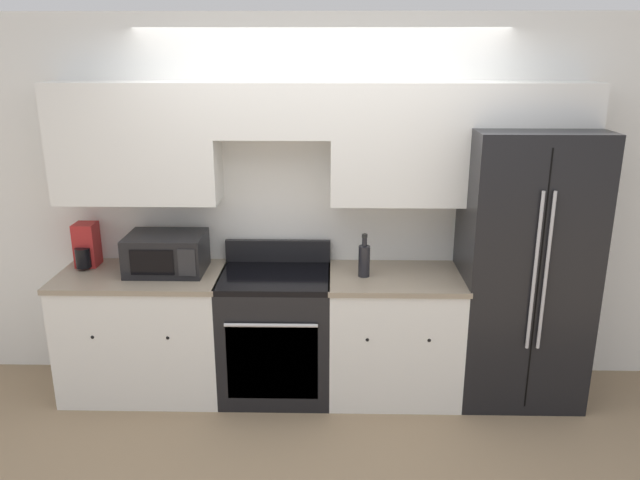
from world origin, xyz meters
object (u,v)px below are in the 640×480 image
microwave (166,253)px  bottle (364,260)px  oven_range (276,333)px  refrigerator (522,267)px

microwave → bottle: size_ratio=1.77×
microwave → bottle: 1.36m
oven_range → refrigerator: (1.69, 0.04, 0.49)m
bottle → microwave: bearing=177.2°
oven_range → bottle: bearing=-1.5°
oven_range → refrigerator: refrigerator is taller
refrigerator → bottle: 1.08m
refrigerator → microwave: bearing=179.7°
refrigerator → microwave: refrigerator is taller
oven_range → microwave: microwave is taller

